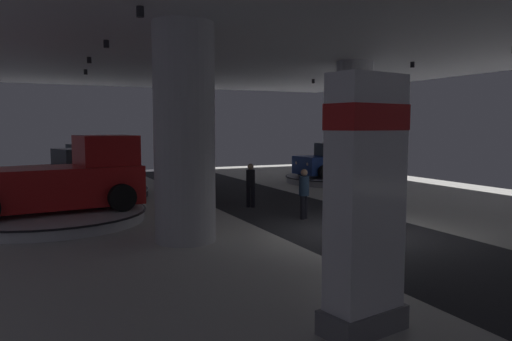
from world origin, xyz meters
name	(u,v)px	position (x,y,z in m)	size (l,w,h in m)	color
ground	(361,235)	(0.00, 0.00, -0.02)	(24.00, 44.00, 0.06)	silver
ceiling_with_spotlights	(365,27)	(0.00, 0.00, 5.55)	(24.00, 44.00, 0.39)	silver
column_right	(354,131)	(3.71, 5.57, 2.75)	(1.43, 1.43, 5.50)	silver
column_left	(184,134)	(-4.59, 1.20, 2.75)	(1.54, 1.54, 5.50)	silver
brand_sign_pylon	(365,201)	(-3.85, -5.23, 1.90)	(1.36, 0.87, 3.67)	slate
display_platform_mid_left	(51,216)	(-7.67, 5.25, 0.19)	(5.68, 5.68, 0.34)	silver
pickup_truck_mid_left	(61,180)	(-7.35, 5.29, 1.28)	(5.53, 3.19, 2.30)	red
display_platform_far_right	(335,179)	(6.16, 10.53, 0.19)	(5.17, 5.17, 0.34)	#B7B7BC
display_car_far_right	(336,161)	(6.19, 10.53, 1.11)	(4.34, 2.46, 1.71)	navy
display_platform_far_left	(79,193)	(-6.46, 10.43, 0.17)	(5.69, 5.69, 0.31)	#333338
display_car_far_left	(79,171)	(-6.43, 10.44, 1.08)	(4.56, 3.27, 1.71)	maroon
display_platform_deep_left	(90,179)	(-5.42, 16.27, 0.15)	(5.56, 5.56, 0.27)	#333338
display_car_deep_left	(90,162)	(-5.43, 16.30, 1.03)	(3.39, 4.57, 1.71)	#2D5638
visitor_walking_near	(304,191)	(-0.36, 2.48, 0.91)	(0.32, 0.32, 1.59)	black
visitor_walking_far	(251,183)	(-1.00, 5.21, 0.91)	(0.32, 0.32, 1.59)	black
stanchion_a	(391,217)	(1.04, 0.01, 0.37)	(0.28, 0.28, 1.01)	#333338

